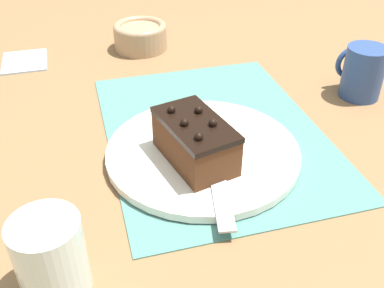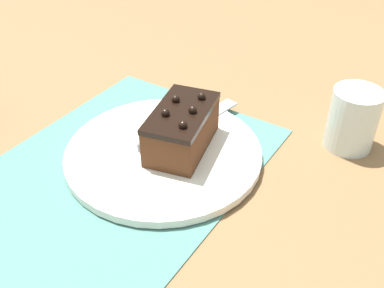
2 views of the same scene
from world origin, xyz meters
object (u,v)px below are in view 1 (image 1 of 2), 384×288
object	(u,v)px
small_bowl	(140,35)
coffee_mug	(362,72)
serving_knife	(215,160)
drinking_glass	(51,257)
cake_plate	(203,152)
chocolate_cake	(195,141)

from	to	relation	value
small_bowl	coffee_mug	xyz separation A→B (m)	(-0.32, -0.35, 0.02)
serving_knife	small_bowl	world-z (taller)	small_bowl
drinking_glass	coffee_mug	distance (m)	0.62
cake_plate	drinking_glass	xyz separation A→B (m)	(-0.18, 0.22, 0.04)
chocolate_cake	small_bowl	size ratio (longest dim) A/B	1.24
serving_knife	drinking_glass	distance (m)	0.27
cake_plate	coffee_mug	size ratio (longest dim) A/B	3.05
cake_plate	serving_knife	distance (m)	0.04
serving_knife	small_bowl	distance (m)	0.47
cake_plate	chocolate_cake	size ratio (longest dim) A/B	1.99
chocolate_cake	coffee_mug	bearing A→B (deg)	-69.49
drinking_glass	coffee_mug	bearing A→B (deg)	-62.03
chocolate_cake	serving_knife	size ratio (longest dim) A/B	0.72
small_bowl	coffee_mug	world-z (taller)	coffee_mug
chocolate_cake	drinking_glass	distance (m)	0.26
cake_plate	chocolate_cake	world-z (taller)	chocolate_cake
chocolate_cake	small_bowl	bearing A→B (deg)	-0.16
chocolate_cake	coffee_mug	xyz separation A→B (m)	(0.13, -0.35, -0.00)
cake_plate	coffee_mug	bearing A→B (deg)	-71.79
drinking_glass	serving_knife	bearing A→B (deg)	-57.23
coffee_mug	chocolate_cake	bearing A→B (deg)	110.51
chocolate_cake	small_bowl	xyz separation A→B (m)	(0.45, -0.00, -0.02)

